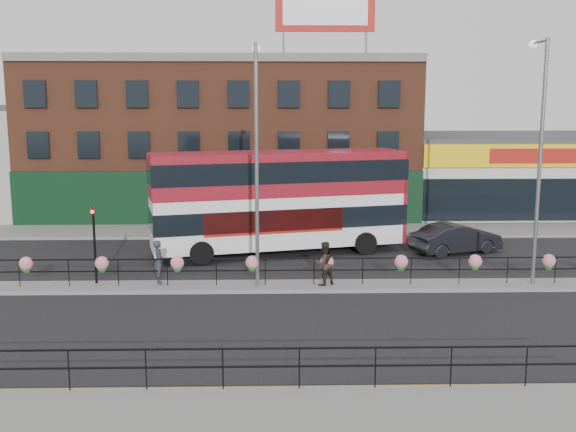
{
  "coord_description": "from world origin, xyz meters",
  "views": [
    {
      "loc": [
        -0.67,
        -26.77,
        7.61
      ],
      "look_at": [
        0.0,
        3.0,
        2.5
      ],
      "focal_mm": 42.0,
      "sensor_mm": 36.0,
      "label": 1
    }
  ],
  "objects_px": {
    "pedestrian_a": "(159,262)",
    "double_decker_bus": "(280,191)",
    "pedestrian_b": "(324,263)",
    "lamp_column_west": "(257,144)",
    "car": "(456,238)",
    "lamp_column_east": "(539,141)"
  },
  "relations": [
    {
      "from": "pedestrian_b",
      "to": "double_decker_bus",
      "type": "bearing_deg",
      "value": -105.62
    },
    {
      "from": "double_decker_bus",
      "to": "car",
      "type": "height_order",
      "value": "double_decker_bus"
    },
    {
      "from": "pedestrian_a",
      "to": "double_decker_bus",
      "type": "bearing_deg",
      "value": -51.28
    },
    {
      "from": "pedestrian_a",
      "to": "pedestrian_b",
      "type": "height_order",
      "value": "pedestrian_a"
    },
    {
      "from": "double_decker_bus",
      "to": "lamp_column_east",
      "type": "xyz_separation_m",
      "value": [
        10.38,
        -6.26,
        2.88
      ]
    },
    {
      "from": "double_decker_bus",
      "to": "lamp_column_west",
      "type": "relative_size",
      "value": 1.34
    },
    {
      "from": "lamp_column_west",
      "to": "lamp_column_east",
      "type": "relative_size",
      "value": 0.98
    },
    {
      "from": "car",
      "to": "lamp_column_east",
      "type": "distance_m",
      "value": 8.14
    },
    {
      "from": "double_decker_bus",
      "to": "lamp_column_west",
      "type": "height_order",
      "value": "lamp_column_west"
    },
    {
      "from": "car",
      "to": "pedestrian_a",
      "type": "height_order",
      "value": "pedestrian_a"
    },
    {
      "from": "pedestrian_b",
      "to": "lamp_column_east",
      "type": "height_order",
      "value": "lamp_column_east"
    },
    {
      "from": "double_decker_bus",
      "to": "pedestrian_b",
      "type": "distance_m",
      "value": 7.05
    },
    {
      "from": "car",
      "to": "pedestrian_b",
      "type": "relative_size",
      "value": 2.72
    },
    {
      "from": "pedestrian_b",
      "to": "lamp_column_west",
      "type": "bearing_deg",
      "value": -35.5
    },
    {
      "from": "car",
      "to": "lamp_column_east",
      "type": "bearing_deg",
      "value": 172.11
    },
    {
      "from": "lamp_column_west",
      "to": "lamp_column_east",
      "type": "xyz_separation_m",
      "value": [
        11.36,
        0.01,
        0.11
      ]
    },
    {
      "from": "double_decker_bus",
      "to": "pedestrian_a",
      "type": "xyz_separation_m",
      "value": [
        -5.03,
        -6.18,
        -2.08
      ]
    },
    {
      "from": "double_decker_bus",
      "to": "pedestrian_b",
      "type": "xyz_separation_m",
      "value": [
        1.75,
        -6.5,
        -2.1
      ]
    },
    {
      "from": "pedestrian_a",
      "to": "pedestrian_b",
      "type": "xyz_separation_m",
      "value": [
        6.78,
        -0.32,
        -0.01
      ]
    },
    {
      "from": "double_decker_bus",
      "to": "pedestrian_a",
      "type": "relative_size",
      "value": 7.09
    },
    {
      "from": "pedestrian_b",
      "to": "lamp_column_west",
      "type": "height_order",
      "value": "lamp_column_west"
    },
    {
      "from": "double_decker_bus",
      "to": "lamp_column_west",
      "type": "bearing_deg",
      "value": -98.83
    }
  ]
}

